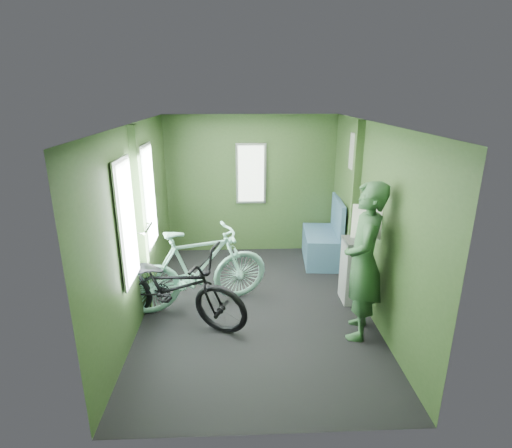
{
  "coord_description": "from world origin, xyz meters",
  "views": [
    {
      "loc": [
        -0.2,
        -4.52,
        2.64
      ],
      "look_at": [
        0.0,
        0.1,
        1.1
      ],
      "focal_mm": 28.0,
      "sensor_mm": 36.0,
      "label": 1
    }
  ],
  "objects": [
    {
      "name": "passenger",
      "position": [
        1.14,
        -0.61,
        0.89
      ],
      "size": [
        0.6,
        0.79,
        1.77
      ],
      "rotation": [
        0.0,
        0.0,
        -1.87
      ],
      "color": "#305835",
      "rests_on": "ground"
    },
    {
      "name": "bench_seat",
      "position": [
        1.15,
        1.45,
        0.31
      ],
      "size": [
        0.63,
        1.02,
        1.04
      ],
      "rotation": [
        0.0,
        0.0,
        -0.08
      ],
      "color": "#2C465D",
      "rests_on": "ground"
    },
    {
      "name": "waste_box",
      "position": [
        1.26,
        0.15,
        0.43
      ],
      "size": [
        0.25,
        0.35,
        0.86
      ],
      "primitive_type": "cube",
      "color": "gray",
      "rests_on": "ground"
    },
    {
      "name": "bicycle_black",
      "position": [
        -1.0,
        -0.32,
        0.0
      ],
      "size": [
        2.08,
        1.55,
        1.1
      ],
      "primitive_type": "imported",
      "rotation": [
        0.0,
        -0.17,
        1.14
      ],
      "color": "black",
      "rests_on": "ground"
    },
    {
      "name": "room",
      "position": [
        -0.04,
        0.04,
        1.44
      ],
      "size": [
        4.0,
        4.02,
        2.31
      ],
      "color": "black",
      "rests_on": "ground"
    },
    {
      "name": "bicycle_mint",
      "position": [
        -0.73,
        0.03,
        0.0
      ],
      "size": [
        1.98,
        1.27,
        1.18
      ],
      "primitive_type": "imported",
      "rotation": [
        0.0,
        -0.17,
        1.91
      ],
      "color": "#88D0BB",
      "rests_on": "ground"
    }
  ]
}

